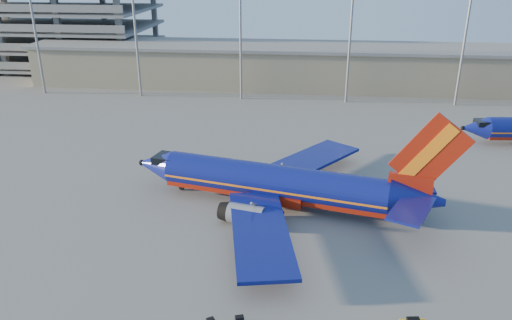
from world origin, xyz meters
name	(u,v)px	position (x,y,z in m)	size (l,w,h in m)	color
ground	(229,211)	(0.00, 0.00, 0.00)	(220.00, 220.00, 0.00)	slate
terminal_building	(320,66)	(10.00, 58.00, 4.32)	(122.00, 16.00, 8.50)	gray
parking_garage	(29,17)	(-62.00, 74.05, 11.73)	(62.00, 32.00, 21.40)	slate
light_mast_row	(296,5)	(5.00, 46.00, 17.55)	(101.60, 1.60, 28.65)	gray
aircraft_main	(281,184)	(5.48, 2.01, 2.60)	(35.50, 33.77, 12.19)	navy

